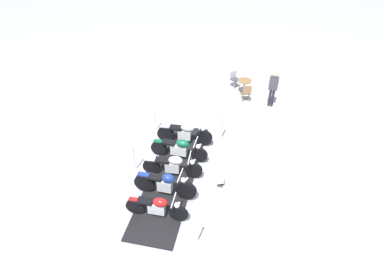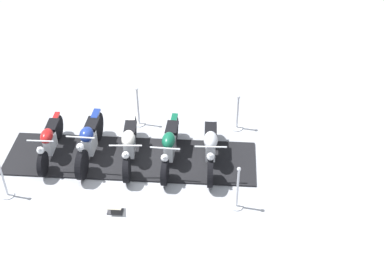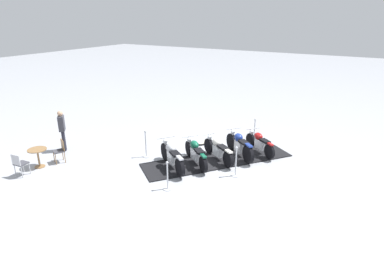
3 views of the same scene
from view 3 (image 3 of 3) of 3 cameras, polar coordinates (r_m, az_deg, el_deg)
ground_plane at (r=13.25m, az=4.53°, el=-4.08°), size 80.00×80.00×0.00m
display_platform at (r=13.24m, az=4.54°, el=-3.99°), size 4.99×5.78×0.04m
motorcycle_maroon at (r=14.00m, az=11.67°, el=-0.89°), size 1.67×1.30×0.90m
motorcycle_navy at (r=13.49m, az=8.27°, el=-1.37°), size 1.76×1.51×1.04m
motorcycle_cream at (r=13.08m, az=4.53°, el=-2.07°), size 1.88×1.33×0.92m
motorcycle_forest at (r=12.70m, az=0.60°, el=-2.66°), size 1.79×1.55×0.92m
motorcycle_chrome at (r=12.38m, az=-3.57°, el=-3.20°), size 1.92×1.44×1.01m
stanchion_right_front at (r=15.48m, az=10.82°, el=0.77°), size 0.30×0.30×1.04m
stanchion_left_rear at (r=11.04m, az=-4.28°, el=-7.56°), size 0.33×0.33×1.02m
stanchion_left_mid at (r=11.94m, az=7.64°, el=-5.02°), size 0.31×0.31×1.15m
stanchion_right_rear at (r=13.51m, az=-8.05°, el=-1.82°), size 0.30×0.30×1.16m
info_placard at (r=14.73m, az=1.71°, el=-1.09°), size 0.40×0.41×0.21m
cafe_table at (r=13.76m, az=-25.34°, el=-2.65°), size 0.70×0.70×0.74m
cafe_chair_near_table at (r=13.88m, az=-22.03°, el=-2.02°), size 0.53×0.53×0.92m
cafe_chair_across_table at (r=13.32m, az=-27.91°, el=-4.03°), size 0.44×0.44×0.87m
bystander_person at (r=14.84m, az=-21.76°, el=1.62°), size 0.43×0.44×1.77m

